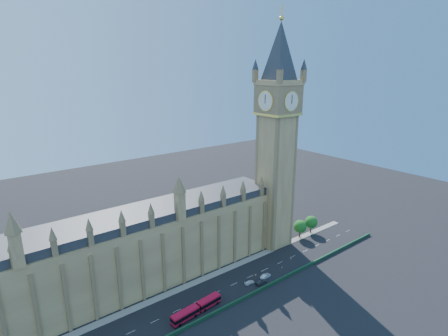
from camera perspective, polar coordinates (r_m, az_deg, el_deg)
ground at (r=132.97m, az=0.22°, el=-19.02°), size 400.00×400.00×0.00m
palace_westminster at (r=131.57m, az=-14.80°, el=-12.92°), size 120.00×20.00×28.00m
elizabeth_tower at (r=146.83m, az=8.68°, el=7.23°), size 20.59×20.59×105.00m
bridge_parapet at (r=126.97m, az=2.89°, el=-20.60°), size 160.00×0.60×1.20m
kerb_north at (r=139.27m, az=-2.29°, el=-17.22°), size 160.00×3.00×0.16m
tree_east_near at (r=168.67m, az=12.35°, el=-9.24°), size 6.00×6.00×8.50m
tree_east_far at (r=174.43m, az=14.07°, el=-8.50°), size 6.00×6.00×8.50m
red_bus at (r=121.38m, az=-4.51°, el=-21.95°), size 18.84×4.36×3.17m
car_grey at (r=135.47m, az=6.11°, el=-17.98°), size 4.78×1.92×1.63m
car_silver at (r=138.78m, az=6.81°, el=-17.11°), size 4.88×2.19×1.55m
car_white at (r=135.14m, az=4.20°, el=-18.13°), size 4.11×1.86×1.17m
cone_a at (r=139.85m, az=5.19°, el=-16.99°), size 0.54×0.54×0.72m
cone_b at (r=145.68m, az=9.46°, el=-15.72°), size 0.49×0.49×0.62m
cone_c at (r=152.33m, az=10.91°, el=-14.29°), size 0.45×0.45×0.65m
cone_d at (r=142.20m, az=6.20°, el=-16.42°), size 0.52×0.52×0.68m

